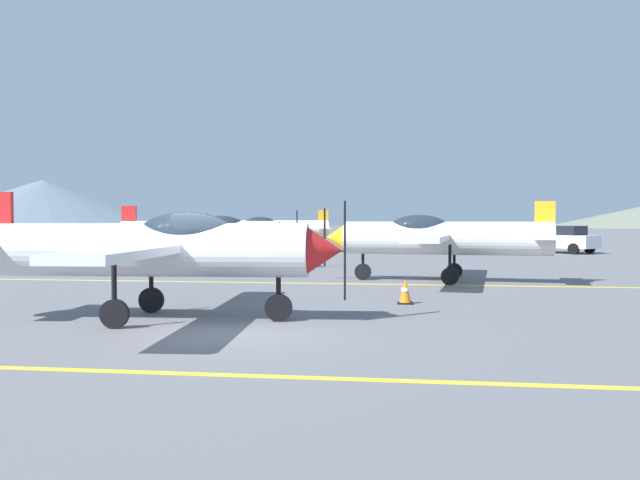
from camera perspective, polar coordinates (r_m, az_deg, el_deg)
The scene contains 10 objects.
ground_plane at distance 12.68m, azimuth -9.07°, elevation -7.39°, with size 400.00×400.00×0.00m, color slate.
apron_line_near at distance 9.38m, azimuth -15.61°, elevation -10.68°, with size 80.00×0.16×0.01m, color yellow.
apron_line_far at distance 21.22m, azimuth -2.04°, elevation -3.66°, with size 80.00×0.16×0.01m, color yellow.
airplane_near at distance 13.79m, azimuth -13.56°, elevation -0.65°, with size 7.45×8.57×2.56m.
airplane_mid at distance 21.96m, azimuth 9.86°, elevation 0.26°, with size 7.48×8.58×2.56m.
airplane_far at distance 28.22m, azimuth -9.51°, elevation 0.60°, with size 7.45×8.57×2.56m.
airplane_back at distance 41.18m, azimuth -4.28°, elevation 0.98°, with size 7.50×8.52×2.56m.
car_sedan at distance 42.45m, azimuth 19.60°, elevation 0.10°, with size 4.41×4.21×1.62m.
traffic_cone_side at distance 16.20m, azimuth 7.21°, elevation -4.36°, with size 0.36×0.36×0.59m.
hill_left at distance 155.31m, azimuth -22.35°, elevation 2.82°, with size 59.54×59.54×10.34m, color slate.
Camera 1 is at (3.68, -11.96, 2.02)m, focal length 37.90 mm.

